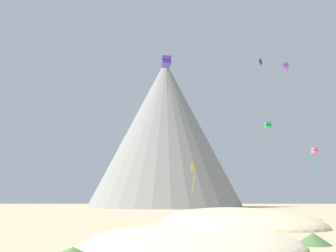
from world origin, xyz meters
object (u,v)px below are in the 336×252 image
at_px(kite_rainbow_low, 315,151).
at_px(kite_green_mid, 268,125).
at_px(bush_mid_center, 313,239).
at_px(kite_violet_high, 286,66).
at_px(kite_yellow_low, 193,172).
at_px(bush_near_left, 72,251).
at_px(kite_indigo_mid, 166,62).
at_px(rock_massif, 161,142).
at_px(kite_black_high, 261,62).

bearing_deg(kite_rainbow_low, kite_green_mid, -107.18).
height_order(bush_mid_center, kite_violet_high, kite_violet_high).
bearing_deg(kite_yellow_low, kite_rainbow_low, -21.42).
xyz_separation_m(bush_mid_center, kite_violet_high, (11.06, 34.67, 26.37)).
distance_m(bush_near_left, kite_indigo_mid, 37.89).
distance_m(rock_massif, kite_violet_high, 78.48).
xyz_separation_m(kite_violet_high, kite_rainbow_low, (2.51, -3.30, -16.10)).
relative_size(rock_massif, kite_rainbow_low, 17.94).
bearing_deg(bush_mid_center, kite_green_mid, 76.60).
xyz_separation_m(kite_green_mid, kite_yellow_low, (-19.81, -17.36, -12.87)).
xyz_separation_m(kite_yellow_low, kite_indigo_mid, (-4.86, -17.01, 15.56)).
bearing_deg(bush_near_left, kite_black_high, 64.85).
height_order(kite_violet_high, kite_black_high, kite_black_high).
xyz_separation_m(bush_near_left, kite_rainbow_low, (28.88, 35.76, 10.46)).
bearing_deg(bush_near_left, kite_indigo_mid, 80.74).
bearing_deg(kite_green_mid, rock_massif, 112.75).
distance_m(kite_yellow_low, kite_black_high, 33.39).
relative_size(bush_mid_center, kite_rainbow_low, 0.54).
bearing_deg(rock_massif, kite_yellow_low, -82.92).
height_order(bush_mid_center, bush_near_left, bush_mid_center).
bearing_deg(kite_green_mid, kite_indigo_mid, -132.47).
xyz_separation_m(rock_massif, kite_black_high, (25.35, -56.54, 10.13)).
xyz_separation_m(rock_massif, kite_indigo_mid, (3.45, -84.00, -1.06)).
distance_m(bush_mid_center, kite_green_mid, 64.41).
relative_size(kite_green_mid, kite_rainbow_low, 0.35).
height_order(kite_yellow_low, kite_black_high, kite_black_high).
height_order(rock_massif, kite_indigo_mid, rock_massif).
bearing_deg(kite_rainbow_low, kite_violet_high, -68.78).
relative_size(kite_green_mid, kite_black_high, 1.02).
height_order(kite_violet_high, kite_indigo_mid, kite_violet_high).
relative_size(bush_near_left, kite_indigo_mid, 0.33).
bearing_deg(kite_violet_high, kite_yellow_low, -10.81).
distance_m(bush_near_left, kite_green_mid, 73.25).
relative_size(bush_mid_center, kite_violet_high, 0.56).
xyz_separation_m(rock_massif, kite_violet_high, (25.03, -74.35, 2.10)).
bearing_deg(kite_indigo_mid, bush_mid_center, 102.36).
xyz_separation_m(bush_mid_center, kite_yellow_low, (-5.66, 42.03, 7.65)).
distance_m(bush_near_left, kite_black_high, 71.72).
xyz_separation_m(kite_black_high, kite_indigo_mid, (-21.90, -27.46, -11.19)).
distance_m(bush_mid_center, bush_near_left, 15.94).
height_order(bush_near_left, kite_black_high, kite_black_high).
xyz_separation_m(kite_green_mid, kite_rainbow_low, (-0.59, -28.02, -10.25)).
relative_size(bush_mid_center, kite_green_mid, 1.53).
xyz_separation_m(bush_mid_center, kite_indigo_mid, (-10.52, 25.02, 23.20)).
bearing_deg(kite_indigo_mid, bush_near_left, 70.29).
bearing_deg(kite_black_high, rock_massif, 51.78).
relative_size(rock_massif, kite_green_mid, 50.71).
height_order(kite_green_mid, kite_yellow_low, kite_green_mid).
height_order(kite_violet_high, kite_yellow_low, kite_violet_high).
bearing_deg(kite_yellow_low, bush_mid_center, -74.74).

